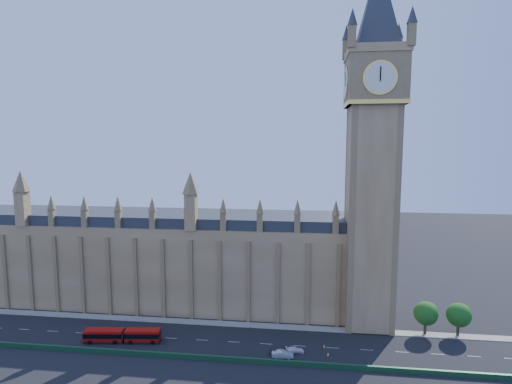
# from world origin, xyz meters

# --- Properties ---
(ground) EXTENTS (400.00, 400.00, 0.00)m
(ground) POSITION_xyz_m (0.00, 0.00, 0.00)
(ground) COLOR black
(ground) RESTS_ON ground
(palace_westminster) EXTENTS (120.00, 20.00, 28.00)m
(palace_westminster) POSITION_xyz_m (-25.00, 22.00, 13.86)
(palace_westminster) COLOR #926D46
(palace_westminster) RESTS_ON ground
(elizabeth_tower) EXTENTS (20.59, 20.59, 105.00)m
(elizabeth_tower) POSITION_xyz_m (38.00, 13.99, 54.56)
(elizabeth_tower) COLOR #926D46
(elizabeth_tower) RESTS_ON ground
(bridge_parapet) EXTENTS (160.00, 0.60, 1.20)m
(bridge_parapet) POSITION_xyz_m (0.00, -9.00, 0.60)
(bridge_parapet) COLOR #1E4C2D
(bridge_parapet) RESTS_ON ground
(kerb_north) EXTENTS (160.00, 3.00, 0.16)m
(kerb_north) POSITION_xyz_m (0.00, 9.50, 0.08)
(kerb_north) COLOR gray
(kerb_north) RESTS_ON ground
(tree_east_near) EXTENTS (6.00, 6.00, 8.50)m
(tree_east_near) POSITION_xyz_m (52.22, 10.08, 5.64)
(tree_east_near) COLOR #382619
(tree_east_near) RESTS_ON ground
(tree_east_far) EXTENTS (6.00, 6.00, 8.50)m
(tree_east_far) POSITION_xyz_m (60.22, 10.08, 5.64)
(tree_east_far) COLOR #382619
(tree_east_far) RESTS_ON ground
(red_bus) EXTENTS (18.79, 4.78, 3.16)m
(red_bus) POSITION_xyz_m (-23.27, -3.17, 1.67)
(red_bus) COLOR #AF0E0B
(red_bus) RESTS_ON ground
(car_grey) EXTENTS (4.78, 2.36, 1.57)m
(car_grey) POSITION_xyz_m (15.62, -4.73, 0.78)
(car_grey) COLOR #383B3F
(car_grey) RESTS_ON ground
(car_silver) EXTENTS (5.00, 2.06, 1.61)m
(car_silver) POSITION_xyz_m (16.29, -5.80, 0.80)
(car_silver) COLOR #B5B7BD
(car_silver) RESTS_ON ground
(car_white) EXTENTS (4.42, 2.15, 1.24)m
(car_white) POSITION_xyz_m (19.02, -3.22, 0.62)
(car_white) COLOR white
(car_white) RESTS_ON ground
(cone_a) EXTENTS (0.50, 0.50, 0.64)m
(cone_a) POSITION_xyz_m (17.39, -2.41, 0.32)
(cone_a) COLOR black
(cone_a) RESTS_ON ground
(cone_b) EXTENTS (0.57, 0.57, 0.77)m
(cone_b) POSITION_xyz_m (26.68, -3.96, 0.38)
(cone_b) COLOR black
(cone_b) RESTS_ON ground
(cone_c) EXTENTS (0.58, 0.58, 0.70)m
(cone_c) POSITION_xyz_m (25.97, -0.28, 0.35)
(cone_c) COLOR black
(cone_c) RESTS_ON ground
(cone_d) EXTENTS (0.48, 0.48, 0.68)m
(cone_d) POSITION_xyz_m (14.59, -3.43, 0.34)
(cone_d) COLOR black
(cone_d) RESTS_ON ground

